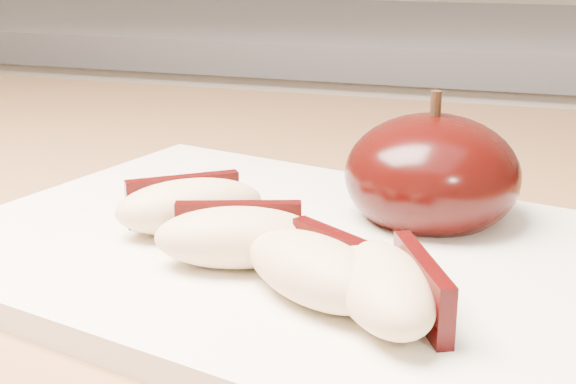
% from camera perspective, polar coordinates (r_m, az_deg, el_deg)
% --- Properties ---
extents(back_cabinet, '(2.40, 0.62, 0.94)m').
position_cam_1_polar(back_cabinet, '(1.30, 10.48, -9.08)').
color(back_cabinet, silver).
rests_on(back_cabinet, ground).
extents(cutting_board, '(0.38, 0.31, 0.01)m').
position_cam_1_polar(cutting_board, '(0.39, -0.00, -4.36)').
color(cutting_board, white).
rests_on(cutting_board, island_counter).
extents(apple_half, '(0.12, 0.12, 0.08)m').
position_cam_1_polar(apple_half, '(0.42, 10.18, 1.19)').
color(apple_half, black).
rests_on(apple_half, cutting_board).
extents(apple_wedge_a, '(0.08, 0.07, 0.03)m').
position_cam_1_polar(apple_wedge_a, '(0.40, -7.04, -0.95)').
color(apple_wedge_a, beige).
rests_on(apple_wedge_a, cutting_board).
extents(apple_wedge_b, '(0.08, 0.06, 0.03)m').
position_cam_1_polar(apple_wedge_b, '(0.36, -3.62, -3.15)').
color(apple_wedge_b, beige).
rests_on(apple_wedge_b, cutting_board).
extents(apple_wedge_c, '(0.08, 0.07, 0.03)m').
position_cam_1_polar(apple_wedge_c, '(0.33, 2.20, -5.51)').
color(apple_wedge_c, beige).
rests_on(apple_wedge_c, cutting_board).
extents(apple_wedge_d, '(0.07, 0.08, 0.03)m').
position_cam_1_polar(apple_wedge_d, '(0.31, 7.09, -6.71)').
color(apple_wedge_d, beige).
rests_on(apple_wedge_d, cutting_board).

